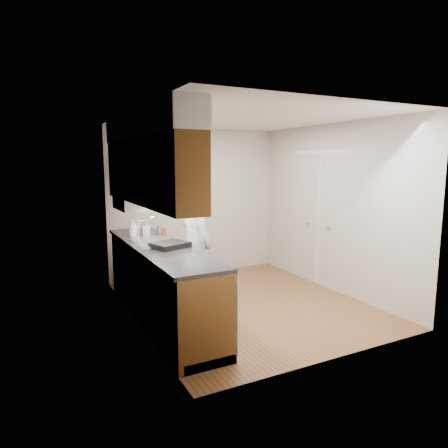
% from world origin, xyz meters
% --- Properties ---
extents(floor, '(3.50, 3.50, 0.00)m').
position_xyz_m(floor, '(0.00, 0.00, 0.00)').
color(floor, brown).
rests_on(floor, ground).
extents(ceiling, '(3.50, 3.50, 0.00)m').
position_xyz_m(ceiling, '(0.00, 0.00, 2.50)').
color(ceiling, white).
rests_on(ceiling, wall_left).
extents(wall_left, '(0.02, 3.50, 2.50)m').
position_xyz_m(wall_left, '(-1.50, 0.00, 1.25)').
color(wall_left, '#BCB9B0').
rests_on(wall_left, floor).
extents(wall_right, '(0.02, 3.50, 2.50)m').
position_xyz_m(wall_right, '(1.50, 0.00, 1.25)').
color(wall_right, '#BCB9B0').
rests_on(wall_right, floor).
extents(wall_back, '(3.00, 0.02, 2.50)m').
position_xyz_m(wall_back, '(0.00, 1.75, 1.25)').
color(wall_back, '#BCB9B0').
rests_on(wall_back, floor).
extents(counter, '(0.64, 2.80, 1.30)m').
position_xyz_m(counter, '(-1.20, -0.00, 0.49)').
color(counter, brown).
rests_on(counter, floor).
extents(upper_cabinets, '(0.47, 2.80, 1.21)m').
position_xyz_m(upper_cabinets, '(-1.33, 0.05, 1.95)').
color(upper_cabinets, brown).
rests_on(upper_cabinets, wall_left).
extents(closet_door, '(0.02, 1.22, 2.05)m').
position_xyz_m(closet_door, '(1.49, 0.30, 1.02)').
color(closet_door, silver).
rests_on(closet_door, wall_right).
extents(floor_mat, '(0.67, 0.86, 0.01)m').
position_xyz_m(floor_mat, '(-0.66, 0.20, 0.01)').
color(floor_mat, slate).
rests_on(floor_mat, floor).
extents(person, '(0.58, 0.76, 1.95)m').
position_xyz_m(person, '(-0.66, 0.20, 0.99)').
color(person, '#A1BDC4').
rests_on(person, floor_mat).
extents(soap_bottle_a, '(0.14, 0.14, 0.28)m').
position_xyz_m(soap_bottle_a, '(-1.37, 0.62, 1.08)').
color(soap_bottle_a, silver).
rests_on(soap_bottle_a, counter).
extents(soap_bottle_b, '(0.12, 0.12, 0.20)m').
position_xyz_m(soap_bottle_b, '(-1.17, 0.67, 1.04)').
color(soap_bottle_b, silver).
rests_on(soap_bottle_b, counter).
extents(soap_bottle_c, '(0.17, 0.17, 0.16)m').
position_xyz_m(soap_bottle_c, '(-1.26, 0.94, 1.02)').
color(soap_bottle_c, silver).
rests_on(soap_bottle_c, counter).
extents(soda_can, '(0.06, 0.06, 0.10)m').
position_xyz_m(soda_can, '(-0.97, 0.56, 0.99)').
color(soda_can, '#B2321E').
rests_on(soda_can, counter).
extents(steel_can, '(0.07, 0.07, 0.11)m').
position_xyz_m(steel_can, '(-0.96, 0.78, 0.99)').
color(steel_can, '#A5A5AA').
rests_on(steel_can, counter).
extents(dish_rack, '(0.48, 0.44, 0.06)m').
position_xyz_m(dish_rack, '(-1.14, -0.19, 0.97)').
color(dish_rack, black).
rests_on(dish_rack, counter).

